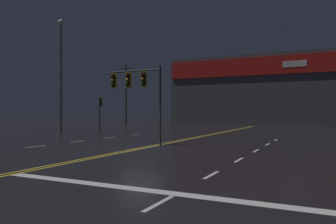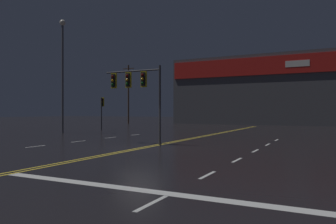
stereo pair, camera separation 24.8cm
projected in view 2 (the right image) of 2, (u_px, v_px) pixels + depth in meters
ground_plane at (139, 149)px, 17.91m from camera, size 200.00×200.00×0.00m
road_markings at (142, 153)px, 15.76m from camera, size 17.60×60.00×0.01m
traffic_signal_median at (135, 84)px, 20.56m from camera, size 4.03×0.36×4.83m
traffic_signal_corner_northwest at (102, 106)px, 35.81m from camera, size 0.42×0.36×3.58m
streetlight_near_left at (63, 62)px, 31.24m from camera, size 0.56×0.56×10.81m
building_backdrop at (267, 91)px, 52.83m from camera, size 28.80×10.23×10.66m
utility_pole_row at (271, 83)px, 45.54m from camera, size 44.69×0.26×12.76m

